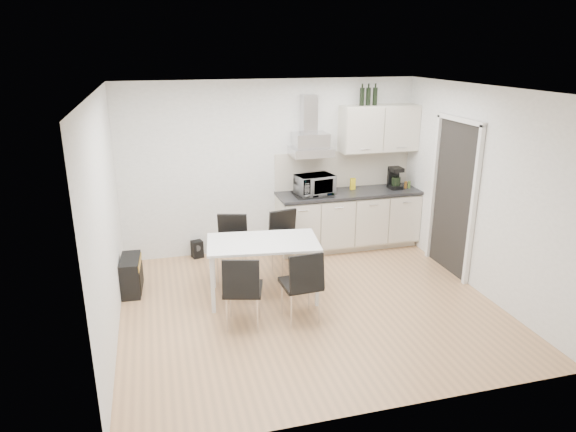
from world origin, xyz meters
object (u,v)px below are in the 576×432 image
object	(u,v)px
chair_near_right	(300,285)
guitar_amp	(131,275)
chair_far_left	(231,249)
chair_far_right	(288,244)
kitchenette	(350,196)
dining_table	(263,248)
chair_near_left	(243,290)
floor_speaker	(197,249)

from	to	relation	value
chair_near_right	guitar_amp	size ratio (longest dim) A/B	1.53
chair_far_left	guitar_amp	size ratio (longest dim) A/B	1.53
chair_far_right	guitar_amp	xyz separation A→B (m)	(-2.11, -0.03, -0.20)
kitchenette	dining_table	world-z (taller)	kitchenette
kitchenette	dining_table	xyz separation A→B (m)	(-1.68, -1.34, -0.16)
dining_table	guitar_amp	xyz separation A→B (m)	(-1.62, 0.57, -0.43)
dining_table	chair_near_left	world-z (taller)	chair_near_left
chair_far_left	floor_speaker	size ratio (longest dim) A/B	3.35
kitchenette	chair_near_left	xyz separation A→B (m)	(-2.05, -1.98, -0.39)
dining_table	floor_speaker	distance (m)	1.74
dining_table	chair_near_right	size ratio (longest dim) A/B	1.65
chair_far_left	chair_near_left	distance (m)	1.25
chair_near_left	chair_near_right	distance (m)	0.66
guitar_amp	floor_speaker	distance (m)	1.32
kitchenette	floor_speaker	distance (m)	2.48
kitchenette	chair_near_left	world-z (taller)	kitchenette
chair_far_right	chair_near_right	world-z (taller)	same
guitar_amp	floor_speaker	bearing A→B (deg)	48.73
chair_far_right	floor_speaker	world-z (taller)	chair_far_right
dining_table	guitar_amp	size ratio (longest dim) A/B	2.52
dining_table	chair_far_right	bearing A→B (deg)	57.88
chair_far_right	kitchenette	bearing A→B (deg)	-158.53
chair_near_left	guitar_amp	size ratio (longest dim) A/B	1.53
chair_far_left	chair_near_right	bearing A→B (deg)	130.95
chair_far_left	chair_near_left	size ratio (longest dim) A/B	1.00
dining_table	chair_far_right	distance (m)	0.80
chair_far_left	dining_table	bearing A→B (deg)	132.75
chair_far_right	chair_near_right	size ratio (longest dim) A/B	1.00
chair_near_right	guitar_amp	world-z (taller)	chair_near_right
chair_far_right	chair_near_right	xyz separation A→B (m)	(-0.20, -1.27, 0.00)
chair_far_left	guitar_amp	xyz separation A→B (m)	(-1.32, -0.04, -0.20)
chair_near_left	floor_speaker	distance (m)	2.19
chair_far_left	floor_speaker	bearing A→B (deg)	-50.60
chair_far_right	chair_near_left	bearing A→B (deg)	44.69
kitchenette	chair_far_left	distance (m)	2.15
dining_table	floor_speaker	xyz separation A→B (m)	(-0.70, 1.51, -0.53)
chair_near_left	kitchenette	bearing A→B (deg)	59.51
dining_table	chair_near_left	xyz separation A→B (m)	(-0.37, -0.64, -0.23)
dining_table	floor_speaker	bearing A→B (deg)	121.97
chair_near_right	guitar_amp	bearing A→B (deg)	143.56
floor_speaker	kitchenette	bearing A→B (deg)	-18.85
chair_near_left	chair_near_right	world-z (taller)	same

